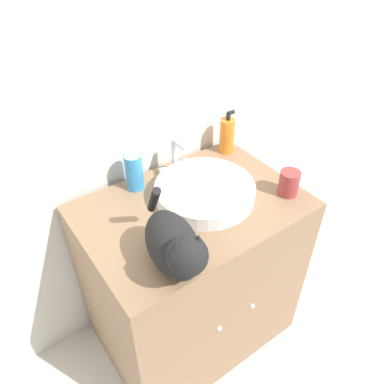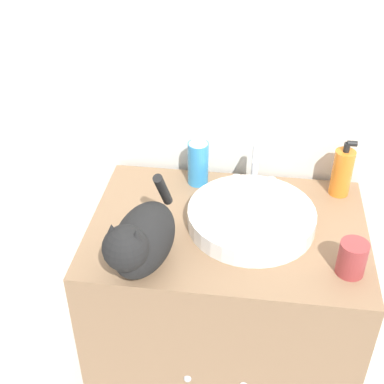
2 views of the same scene
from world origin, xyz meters
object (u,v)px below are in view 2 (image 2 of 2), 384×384
object	(u,v)px
cup	(352,258)
soap_bottle	(342,172)
cat	(141,240)
spray_bottle	(198,159)

from	to	relation	value
cup	soap_bottle	bearing A→B (deg)	89.54
cat	cup	bearing A→B (deg)	106.56
cat	soap_bottle	bearing A→B (deg)	138.22
cup	spray_bottle	bearing A→B (deg)	140.89
soap_bottle	spray_bottle	distance (m)	0.47
soap_bottle	cup	world-z (taller)	soap_bottle
cat	soap_bottle	distance (m)	0.71
spray_bottle	cup	xyz separation A→B (m)	(0.46, -0.38, -0.04)
cat	spray_bottle	xyz separation A→B (m)	(0.10, 0.43, -0.01)
cat	spray_bottle	bearing A→B (deg)	177.91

